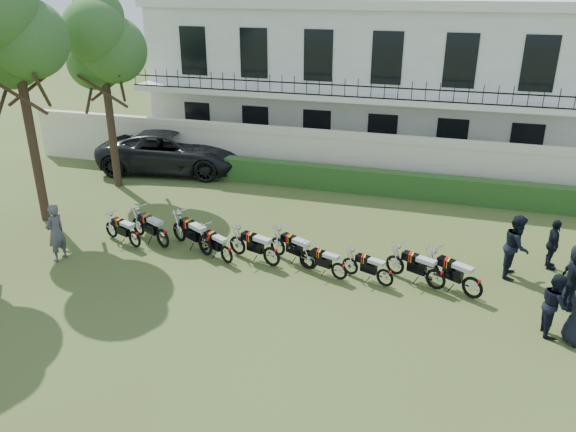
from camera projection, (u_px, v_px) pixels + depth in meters
name	position (u px, v px, depth m)	size (l,w,h in m)	color
ground	(284.00, 266.00, 17.31)	(100.00, 100.00, 0.00)	#455321
perimeter_wall	(339.00, 157.00, 23.91)	(30.00, 0.35, 2.30)	beige
hedge	(358.00, 180.00, 23.20)	(18.00, 0.60, 1.00)	#1E4518
building	(366.00, 76.00, 28.18)	(20.40, 9.60, 7.40)	white
tree_west_mid	(13.00, 30.00, 18.12)	(3.40, 3.20, 8.82)	#473323
tree_west_near	(102.00, 43.00, 21.81)	(3.40, 3.20, 7.90)	#473323
motorcycle_0	(134.00, 235.00, 18.32)	(1.73, 0.81, 0.99)	black
motorcycle_1	(162.00, 234.00, 18.28)	(1.89, 1.03, 1.12)	black
motorcycle_2	(205.00, 241.00, 17.76)	(1.91, 1.13, 1.16)	black
motorcycle_3	(226.00, 250.00, 17.30)	(1.61, 0.95, 0.98)	black
motorcycle_4	(272.00, 252.00, 17.10)	(1.91, 0.83, 1.08)	black
motorcycle_5	(309.00, 255.00, 16.93)	(1.80, 0.98, 1.07)	black
motorcycle_6	(339.00, 267.00, 16.35)	(1.62, 0.72, 0.92)	black
motorcycle_7	(385.00, 274.00, 15.99)	(1.63, 0.76, 0.93)	black
motorcycle_8	(436.00, 274.00, 15.82)	(1.81, 0.93, 1.06)	black
motorcycle_9	(473.00, 283.00, 15.36)	(1.79, 1.09, 1.10)	black
suv	(173.00, 151.00, 25.65)	(3.05, 6.62, 1.84)	black
inspector	(56.00, 233.00, 17.38)	(0.68, 0.44, 1.85)	#59595E
officer_1	(555.00, 304.00, 13.74)	(0.80, 0.62, 1.64)	black
officer_2	(573.00, 282.00, 14.74)	(0.97, 0.40, 1.65)	black
officer_3	(575.00, 274.00, 15.05)	(0.84, 0.55, 1.72)	black
officer_4	(516.00, 246.00, 16.41)	(0.93, 0.73, 1.92)	black
officer_5	(553.00, 244.00, 16.91)	(0.93, 0.39, 1.59)	black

